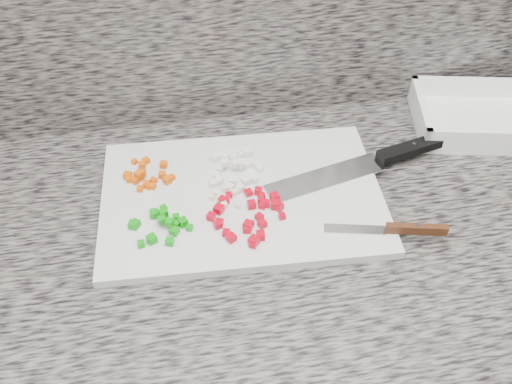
% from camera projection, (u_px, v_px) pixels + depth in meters
% --- Properties ---
extents(cabinet, '(3.92, 0.62, 0.86)m').
position_uv_depth(cabinet, '(283.00, 366.00, 1.24)').
color(cabinet, silver).
rests_on(cabinet, ground).
extents(countertop, '(3.96, 0.64, 0.04)m').
position_uv_depth(countertop, '(293.00, 228.00, 0.93)').
color(countertop, '#655F59').
rests_on(countertop, cabinet).
extents(cutting_board, '(0.47, 0.33, 0.02)m').
position_uv_depth(cutting_board, '(242.00, 197.00, 0.94)').
color(cutting_board, silver).
rests_on(cutting_board, countertop).
extents(carrot_pile, '(0.09, 0.08, 0.02)m').
position_uv_depth(carrot_pile, '(145.00, 176.00, 0.96)').
color(carrot_pile, '#DB5204').
rests_on(carrot_pile, cutting_board).
extents(onion_pile, '(0.10, 0.11, 0.02)m').
position_uv_depth(onion_pile, '(236.00, 166.00, 0.98)').
color(onion_pile, white).
rests_on(onion_pile, cutting_board).
extents(green_pepper_pile, '(0.10, 0.09, 0.02)m').
position_uv_depth(green_pepper_pile, '(161.00, 225.00, 0.88)').
color(green_pepper_pile, '#0D930D').
rests_on(green_pepper_pile, cutting_board).
extents(red_pepper_pile, '(0.13, 0.13, 0.01)m').
position_uv_depth(red_pepper_pile, '(251.00, 214.00, 0.90)').
color(red_pepper_pile, '#C10216').
rests_on(red_pepper_pile, cutting_board).
extents(garlic_pile, '(0.06, 0.05, 0.01)m').
position_uv_depth(garlic_pile, '(228.00, 196.00, 0.93)').
color(garlic_pile, beige).
rests_on(garlic_pile, cutting_board).
extents(chef_knife, '(0.35, 0.12, 0.02)m').
position_uv_depth(chef_knife, '(384.00, 158.00, 0.99)').
color(chef_knife, silver).
rests_on(chef_knife, cutting_board).
extents(paring_knife, '(0.19, 0.06, 0.02)m').
position_uv_depth(paring_knife, '(401.00, 229.00, 0.87)').
color(paring_knife, silver).
rests_on(paring_knife, cutting_board).
extents(tray, '(0.28, 0.23, 0.05)m').
position_uv_depth(tray, '(481.00, 118.00, 1.08)').
color(tray, white).
rests_on(tray, countertop).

